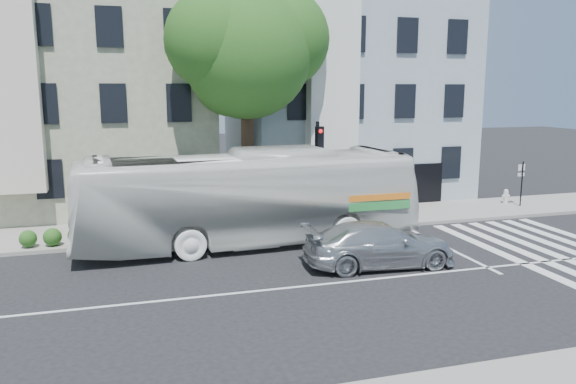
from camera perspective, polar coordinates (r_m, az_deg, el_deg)
name	(u,v)px	position (r m, az deg, el deg)	size (l,w,h in m)	color
ground	(307,286)	(17.65, 1.96, -9.53)	(120.00, 120.00, 0.00)	black
sidewalk_far	(251,225)	(25.03, -3.77, -3.32)	(80.00, 4.00, 0.15)	gray
building_left	(86,99)	(30.80, -19.83, 8.87)	(12.00, 10.00, 11.00)	gray
building_right	(342,98)	(33.08, 5.48, 9.50)	(12.00, 10.00, 11.00)	#90A2AB
street_tree	(247,46)	(25.10, -4.23, 14.55)	(7.30, 5.90, 11.10)	#2D2116
bus	(250,198)	(21.84, -3.90, -0.57)	(13.36, 3.13, 3.72)	white
sedan	(379,244)	(19.59, 9.26, -5.29)	(5.22, 2.12, 1.52)	silver
hedge	(145,231)	(22.92, -14.34, -3.83)	(8.50, 0.84, 0.70)	#2F621F
traffic_signal	(318,160)	(24.16, 3.08, 3.26)	(0.48, 0.55, 4.65)	black
fire_hydrant	(506,196)	(31.33, 21.25, -0.37)	(0.40, 0.24, 0.73)	silver
far_sign_pole	(522,177)	(30.70, 22.64, 1.38)	(0.41, 0.17, 2.28)	black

